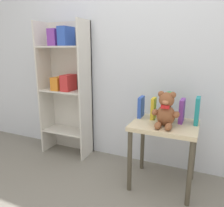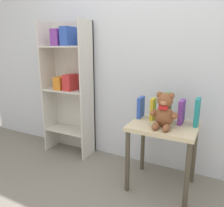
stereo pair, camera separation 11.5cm
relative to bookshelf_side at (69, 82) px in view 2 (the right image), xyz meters
name	(u,v)px [view 2 (the right image)]	position (x,y,z in m)	size (l,w,h in m)	color
wall_back	(153,45)	(0.93, 0.15, 0.40)	(4.80, 0.06, 2.50)	silver
bookshelf_side	(69,82)	(0.00, 0.00, 0.00)	(0.56, 0.27, 1.51)	beige
display_table	(163,135)	(1.17, -0.23, -0.36)	(0.55, 0.45, 0.59)	beige
teddy_bear	(164,112)	(1.18, -0.31, -0.12)	(0.22, 0.20, 0.29)	brown
book_standing_blue	(141,107)	(0.92, -0.13, -0.16)	(0.03, 0.13, 0.19)	#2D51B7
book_standing_yellow	(153,109)	(1.05, -0.15, -0.16)	(0.03, 0.10, 0.20)	gold
book_standing_green	(167,108)	(1.17, -0.14, -0.13)	(0.04, 0.14, 0.25)	#33934C
book_standing_purple	(182,112)	(1.29, -0.14, -0.15)	(0.04, 0.15, 0.20)	purple
book_standing_teal	(197,112)	(1.42, -0.13, -0.14)	(0.03, 0.14, 0.23)	teal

